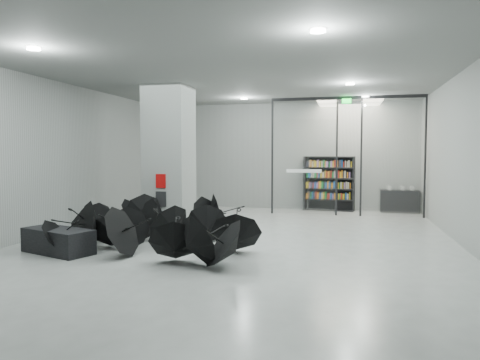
% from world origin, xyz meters
% --- Properties ---
extents(room, '(14.00, 14.02, 4.01)m').
position_xyz_m(room, '(0.00, 0.00, 2.84)').
color(room, gray).
rests_on(room, ground).
extents(column, '(1.20, 1.20, 4.00)m').
position_xyz_m(column, '(-2.50, 2.00, 2.00)').
color(column, slate).
rests_on(column, ground).
extents(fire_cabinet, '(0.28, 0.04, 0.38)m').
position_xyz_m(fire_cabinet, '(-2.50, 1.38, 1.35)').
color(fire_cabinet, '#A50A07').
rests_on(fire_cabinet, column).
extents(info_panel, '(0.30, 0.03, 0.42)m').
position_xyz_m(info_panel, '(-2.50, 1.38, 0.85)').
color(info_panel, black).
rests_on(info_panel, column).
extents(exit_sign, '(0.30, 0.06, 0.15)m').
position_xyz_m(exit_sign, '(2.40, 5.30, 3.82)').
color(exit_sign, '#0CE533').
rests_on(exit_sign, room).
extents(glass_partition, '(5.06, 0.08, 4.00)m').
position_xyz_m(glass_partition, '(2.39, 5.50, 2.18)').
color(glass_partition, silver).
rests_on(glass_partition, ground).
extents(bench, '(1.74, 1.17, 0.52)m').
position_xyz_m(bench, '(-3.46, -1.80, 0.26)').
color(bench, black).
rests_on(bench, ground).
extents(bookshelf, '(1.84, 0.61, 1.99)m').
position_xyz_m(bookshelf, '(1.80, 6.75, 0.99)').
color(bookshelf, black).
rests_on(bookshelf, ground).
extents(shop_counter, '(1.34, 0.57, 0.80)m').
position_xyz_m(shop_counter, '(4.28, 6.80, 0.40)').
color(shop_counter, black).
rests_on(shop_counter, ground).
extents(umbrella_cluster, '(5.17, 4.66, 1.33)m').
position_xyz_m(umbrella_cluster, '(-1.72, -0.71, 0.31)').
color(umbrella_cluster, black).
rests_on(umbrella_cluster, ground).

